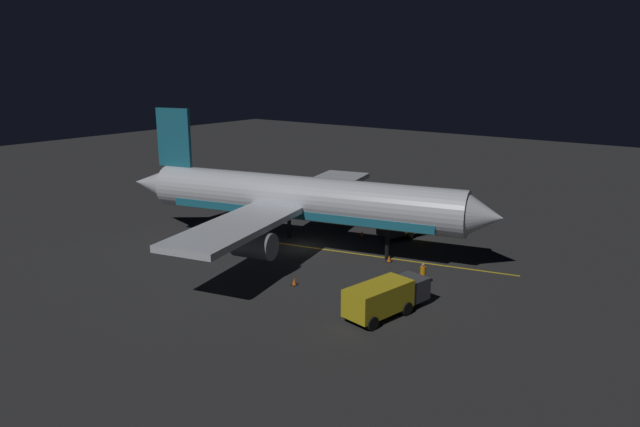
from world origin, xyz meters
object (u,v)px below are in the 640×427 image
at_px(catering_truck, 407,224).
at_px(traffic_cone_near_right, 389,259).
at_px(airliner, 296,200).
at_px(traffic_cone_near_left, 362,234).
at_px(ground_crew_worker, 423,274).
at_px(traffic_cone_under_wing, 294,282).
at_px(baggage_truck, 385,298).
at_px(traffic_cone_far, 376,301).

xyz_separation_m(catering_truck, traffic_cone_near_right, (7.62, 2.47, -0.95)).
bearing_deg(catering_truck, airliner, -34.21).
height_order(traffic_cone_near_left, traffic_cone_near_right, same).
distance_m(ground_crew_worker, traffic_cone_under_wing, 9.55).
xyz_separation_m(airliner, catering_truck, (-9.17, 6.24, -3.19)).
xyz_separation_m(airliner, traffic_cone_near_left, (-6.42, 2.87, -4.14)).
distance_m(airliner, catering_truck, 11.54).
bearing_deg(airliner, baggage_truck, 60.77).
height_order(airliner, traffic_cone_under_wing, airliner).
bearing_deg(catering_truck, traffic_cone_far, 21.44).
xyz_separation_m(airliner, baggage_truck, (7.73, 13.82, -3.19)).
bearing_deg(baggage_truck, airliner, -119.23).
relative_size(baggage_truck, traffic_cone_near_left, 12.37).
bearing_deg(airliner, ground_crew_worker, 83.38).
bearing_deg(traffic_cone_near_right, catering_truck, -162.02).
relative_size(traffic_cone_near_left, traffic_cone_far, 1.00).
relative_size(airliner, traffic_cone_near_left, 64.17).
distance_m(ground_crew_worker, traffic_cone_near_right, 5.65).
bearing_deg(traffic_cone_near_left, ground_crew_worker, 52.84).
bearing_deg(traffic_cone_far, catering_truck, -158.56).
distance_m(traffic_cone_near_left, traffic_cone_under_wing, 13.94).
relative_size(baggage_truck, ground_crew_worker, 3.91).
height_order(baggage_truck, traffic_cone_near_left, baggage_truck).
relative_size(baggage_truck, traffic_cone_under_wing, 12.37).
height_order(catering_truck, traffic_cone_under_wing, catering_truck).
distance_m(airliner, traffic_cone_under_wing, 10.10).
bearing_deg(traffic_cone_under_wing, traffic_cone_near_right, 161.19).
xyz_separation_m(traffic_cone_near_left, traffic_cone_under_wing, (13.64, 2.85, 0.00)).
bearing_deg(catering_truck, ground_crew_worker, 33.68).
bearing_deg(airliner, traffic_cone_near_right, 100.08).
height_order(ground_crew_worker, traffic_cone_far, ground_crew_worker).
distance_m(baggage_truck, traffic_cone_far, 1.97).
height_order(baggage_truck, traffic_cone_near_right, baggage_truck).
bearing_deg(catering_truck, traffic_cone_near_right, 17.98).
distance_m(traffic_cone_near_left, traffic_cone_near_right, 7.61).
bearing_deg(traffic_cone_under_wing, baggage_truck, 86.39).
bearing_deg(traffic_cone_far, traffic_cone_under_wing, -85.34).
height_order(ground_crew_worker, traffic_cone_near_right, ground_crew_worker).
xyz_separation_m(airliner, ground_crew_worker, (1.55, 13.38, -3.51)).
relative_size(baggage_truck, catering_truck, 1.13).
xyz_separation_m(airliner, traffic_cone_under_wing, (7.22, 5.72, -4.14)).
relative_size(traffic_cone_near_left, traffic_cone_near_right, 1.00).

